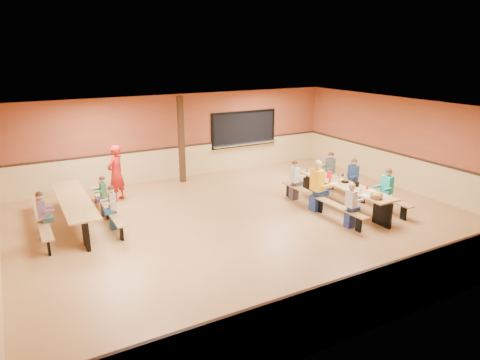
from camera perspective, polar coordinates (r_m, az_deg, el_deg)
ground at (r=11.65m, az=1.37°, el=-5.64°), size 12.00×12.00×0.00m
room_envelope at (r=11.41m, az=1.40°, el=-2.44°), size 12.04×10.04×3.02m
kitchen_pass_through at (r=16.62m, az=0.53°, el=6.63°), size 2.78×0.28×1.38m
structural_post at (r=14.95m, az=-7.83°, el=5.33°), size 0.18×0.18×3.00m
cafeteria_table_main at (r=12.89m, az=13.53°, el=-1.37°), size 1.91×3.70×0.74m
cafeteria_table_second at (r=12.12m, az=-21.21°, el=-3.26°), size 1.91×3.70×0.74m
seated_child_white_left at (r=11.50m, az=14.53°, el=-3.35°), size 0.36×0.29×1.19m
seated_adult_yellow at (r=12.44m, az=10.21°, el=-0.81°), size 0.50×0.41×1.47m
seated_child_grey_left at (r=13.30m, az=7.24°, el=-0.07°), size 0.38×0.31×1.23m
seated_child_teal_right at (r=12.83m, az=18.95°, el=-1.38°), size 0.40×0.33×1.28m
seated_child_navy_right at (r=13.73m, az=14.81°, el=0.13°), size 0.40×0.32×1.27m
seated_child_char_right at (r=14.49m, az=11.92°, el=1.18°), size 0.39×0.32×1.25m
seated_child_purple_sec at (r=11.49m, az=-24.88°, el=-4.39°), size 0.37×0.30×1.21m
seated_child_green_sec at (r=12.51m, az=-17.72°, el=-2.08°), size 0.33×0.27×1.14m
seated_child_tan_sec at (r=11.51m, az=-16.62°, el=-3.56°), size 0.35×0.28×1.16m
standing_woman at (r=13.57m, az=-16.21°, el=0.88°), size 0.76×0.73×1.75m
punch_pitcher at (r=13.27m, az=11.84°, el=0.74°), size 0.16×0.16×0.22m
chip_bowl at (r=11.77m, az=17.76°, el=-2.01°), size 0.32×0.32×0.15m
napkin_dispenser at (r=12.64m, az=15.22°, el=-0.53°), size 0.10×0.14×0.13m
condiment_mustard at (r=12.72m, az=13.08°, el=-0.17°), size 0.06×0.06×0.17m
condiment_ketchup at (r=12.42m, az=14.92°, el=-0.73°), size 0.06×0.06×0.17m
table_paddle at (r=12.88m, az=13.85°, el=0.23°), size 0.16×0.16×0.56m
place_settings at (r=12.81m, az=13.61°, el=-0.23°), size 0.65×3.30×0.11m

